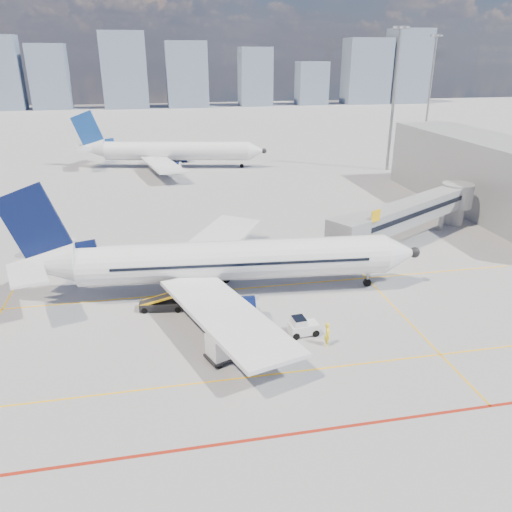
{
  "coord_description": "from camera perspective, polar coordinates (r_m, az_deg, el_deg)",
  "views": [
    {
      "loc": [
        -5.66,
        -34.41,
        20.73
      ],
      "look_at": [
        2.39,
        6.2,
        4.0
      ],
      "focal_mm": 35.0,
      "sensor_mm": 36.0,
      "label": 1
    }
  ],
  "objects": [
    {
      "name": "floodlight_mast_ne",
      "position": [
        99.75,
        15.49,
        17.15
      ],
      "size": [
        3.2,
        0.61,
        25.45
      ],
      "color": "gray",
      "rests_on": "ground"
    },
    {
      "name": "cargo_dolly",
      "position": [
        37.04,
        -2.72,
        -9.87
      ],
      "size": [
        4.32,
        3.11,
        2.17
      ],
      "rotation": [
        0.0,
        0.0,
        0.38
      ],
      "color": "black",
      "rests_on": "ground"
    },
    {
      "name": "belt_loader",
      "position": [
        44.45,
        -10.54,
        -5.37
      ],
      "size": [
        5.47,
        1.95,
        2.2
      ],
      "rotation": [
        0.0,
        0.0,
        -0.14
      ],
      "color": "black",
      "rests_on": "ground"
    },
    {
      "name": "main_aircraft",
      "position": [
        45.61,
        -4.33,
        -0.64
      ],
      "size": [
        37.65,
        32.76,
        11.02
      ],
      "rotation": [
        0.0,
        0.0,
        -0.08
      ],
      "color": "silver",
      "rests_on": "ground"
    },
    {
      "name": "terminal_block",
      "position": [
        77.31,
        25.54,
        8.13
      ],
      "size": [
        10.0,
        42.0,
        10.0
      ],
      "color": "gray",
      "rests_on": "ground"
    },
    {
      "name": "baggage_tug",
      "position": [
        40.06,
        5.29,
        -8.01
      ],
      "size": [
        2.38,
        1.55,
        1.58
      ],
      "rotation": [
        0.0,
        0.0,
        0.09
      ],
      "color": "silver",
      "rests_on": "ground"
    },
    {
      "name": "distant_skyline",
      "position": [
        225.19,
        -7.24,
        19.95
      ],
      "size": [
        249.38,
        14.33,
        31.66
      ],
      "color": "slate",
      "rests_on": "ground"
    },
    {
      "name": "apron_markings",
      "position": [
        37.22,
        -1.48,
        -11.84
      ],
      "size": [
        90.0,
        35.12,
        0.01
      ],
      "color": "#F7B30D",
      "rests_on": "ground"
    },
    {
      "name": "jet_bridge",
      "position": [
        61.42,
        17.73,
        4.89
      ],
      "size": [
        23.55,
        15.78,
        6.3
      ],
      "color": "gray",
      "rests_on": "ground"
    },
    {
      "name": "ground",
      "position": [
        40.57,
        -1.63,
        -8.74
      ],
      "size": [
        420.0,
        420.0,
        0.0
      ],
      "primitive_type": "plane",
      "color": "gray",
      "rests_on": "ground"
    },
    {
      "name": "ramp_worker",
      "position": [
        38.86,
        8.17,
        -8.82
      ],
      "size": [
        0.7,
        0.83,
        1.93
      ],
      "primitive_type": "imported",
      "rotation": [
        0.0,
        0.0,
        1.17
      ],
      "color": "yellow",
      "rests_on": "ground"
    },
    {
      "name": "floodlight_mast_far",
      "position": [
        143.25,
        19.35,
        17.99
      ],
      "size": [
        3.2,
        0.61,
        25.45
      ],
      "color": "gray",
      "rests_on": "ground"
    },
    {
      "name": "second_aircraft",
      "position": [
        101.15,
        -9.92,
        11.72
      ],
      "size": [
        37.31,
        32.18,
        11.01
      ],
      "rotation": [
        0.0,
        0.0,
        -0.2
      ],
      "color": "silver",
      "rests_on": "ground"
    }
  ]
}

